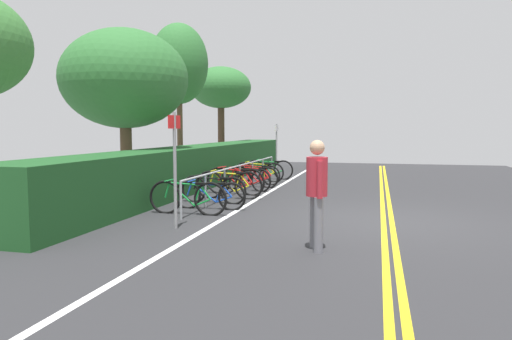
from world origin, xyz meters
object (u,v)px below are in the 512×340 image
(bicycle_1, at_px, (209,195))
(bicycle_7, at_px, (257,174))
(tree_mid, at_px, (125,79))
(bike_rack, at_px, (240,172))
(bicycle_0, at_px, (188,198))
(bicycle_9, at_px, (269,170))
(bicycle_5, at_px, (246,179))
(tree_extra, at_px, (221,88))
(bicycle_2, at_px, (213,189))
(bicycle_3, at_px, (229,185))
(bicycle_8, at_px, (259,172))
(tree_far_right, at_px, (179,64))
(pedestrian, at_px, (317,187))
(sign_post_far, at_px, (277,144))
(bicycle_6, at_px, (254,177))
(sign_post_near, at_px, (175,159))
(bicycle_4, at_px, (235,181))

(bicycle_1, height_order, bicycle_7, bicycle_7)
(bicycle_7, relative_size, tree_mid, 0.36)
(bike_rack, distance_m, bicycle_0, 3.68)
(bike_rack, xyz_separation_m, bicycle_9, (3.69, -0.02, -0.25))
(bike_rack, distance_m, bicycle_5, 0.54)
(bicycle_9, relative_size, tree_extra, 0.38)
(bicycle_7, relative_size, bicycle_9, 0.95)
(bicycle_0, distance_m, bicycle_7, 5.76)
(bicycle_2, xyz_separation_m, bicycle_3, (0.78, -0.16, 0.03))
(bicycle_3, relative_size, bicycle_8, 1.02)
(tree_far_right, bearing_deg, pedestrian, -146.13)
(tree_mid, bearing_deg, bicycle_9, -35.09)
(sign_post_far, bearing_deg, bicycle_3, -178.85)
(bicycle_2, distance_m, sign_post_far, 7.46)
(bicycle_3, xyz_separation_m, bicycle_6, (2.57, -0.02, -0.04))
(bicycle_0, bearing_deg, bicycle_3, -3.85)
(bicycle_0, relative_size, sign_post_near, 0.84)
(bicycle_7, distance_m, sign_post_near, 7.25)
(bicycle_2, height_order, tree_far_right, tree_far_right)
(tree_extra, bearing_deg, bike_rack, -157.99)
(bicycle_0, distance_m, bicycle_8, 6.52)
(bicycle_3, relative_size, bicycle_9, 1.02)
(bicycle_9, bearing_deg, bicycle_1, -179.01)
(bike_rack, distance_m, bicycle_2, 2.06)
(bicycle_5, relative_size, bicycle_8, 0.96)
(bike_rack, height_order, bicycle_8, bike_rack)
(bicycle_9, distance_m, sign_post_far, 1.89)
(bicycle_8, relative_size, pedestrian, 1.06)
(bicycle_3, relative_size, sign_post_far, 0.90)
(bicycle_7, xyz_separation_m, bicycle_9, (1.60, -0.05, 0.03))
(sign_post_near, bearing_deg, bicycle_5, 2.25)
(bike_rack, relative_size, bicycle_9, 4.80)
(tree_extra, bearing_deg, bicycle_9, -143.62)
(bicycle_9, distance_m, sign_post_near, 8.83)
(pedestrian, bearing_deg, bicycle_3, 31.44)
(bicycle_1, xyz_separation_m, bicycle_8, (5.78, 0.28, 0.02))
(tree_mid, bearing_deg, bicycle_3, -97.75)
(bike_rack, relative_size, bicycle_0, 4.75)
(bicycle_5, relative_size, sign_post_near, 0.80)
(bicycle_0, height_order, sign_post_near, sign_post_near)
(bike_rack, xyz_separation_m, bicycle_1, (-2.93, -0.14, -0.28))
(bicycle_6, relative_size, sign_post_far, 0.81)
(sign_post_near, distance_m, tree_far_right, 9.58)
(sign_post_near, bearing_deg, tree_mid, 38.69)
(bicycle_1, bearing_deg, tree_far_right, 28.70)
(tree_far_right, bearing_deg, bicycle_4, -138.99)
(bicycle_4, bearing_deg, bicycle_1, -176.63)
(bicycle_6, xyz_separation_m, pedestrian, (-7.29, -2.87, 0.63))
(bicycle_6, distance_m, bicycle_7, 0.79)
(bicycle_2, distance_m, bicycle_9, 5.74)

